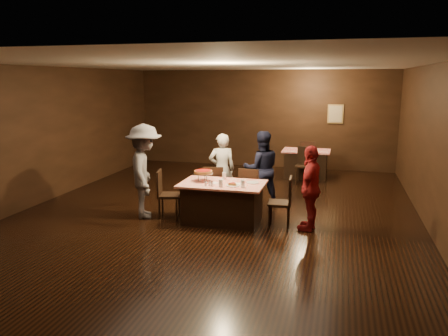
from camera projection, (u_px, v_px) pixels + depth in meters
The scene contains 22 objects.
room at pixel (219, 108), 8.74m from camera, with size 10.00×10.04×3.02m.
main_table at pixel (223, 202), 8.39m from camera, with size 1.60×1.00×0.77m, color red.
back_table at pixel (306, 164), 12.25m from camera, with size 1.30×0.90×0.77m, color red.
chair_far_left at pixel (214, 187), 9.19m from camera, with size 0.42×0.42×0.95m, color black.
chair_far_right at pixel (251, 190), 8.98m from camera, with size 0.42×0.42×0.95m, color black.
chair_end_left at pixel (169, 194), 8.65m from camera, with size 0.42×0.42×0.95m, color black.
chair_end_right at pixel (280, 202), 8.09m from camera, with size 0.42×0.42×0.95m, color black.
chair_back_near at pixel (304, 165), 11.57m from camera, with size 0.42×0.42×0.95m, color black.
chair_back_far at pixel (308, 157), 12.80m from camera, with size 0.42×0.42×0.95m, color black.
diner_white_jacket at pixel (222, 169), 9.50m from camera, with size 0.57×0.38×1.57m, color silver.
diner_navy_hoodie at pixel (261, 169), 9.38m from camera, with size 0.80×0.62×1.64m, color black.
diner_grey_knit at pixel (145, 171), 8.59m from camera, with size 1.20×0.69×1.86m, color slate.
diner_red_shirt at pixel (311, 188), 7.88m from camera, with size 0.91×0.38×1.56m, color #A71F23.
pizza_stand at pixel (203, 172), 8.43m from camera, with size 0.38×0.38×0.22m.
plate_with_slice at pixel (233, 185), 8.08m from camera, with size 0.25×0.25×0.06m.
plate_empty at pixel (252, 183), 8.32m from camera, with size 0.25×0.25×0.01m, color white.
glass_front_left at pixel (221, 183), 8.01m from camera, with size 0.08×0.08×0.14m, color silver.
glass_front_right at pixel (243, 184), 7.95m from camera, with size 0.08×0.08×0.14m, color silver.
glass_back at pixel (224, 176), 8.60m from camera, with size 0.08×0.08×0.14m, color silver.
condiments at pixel (209, 183), 8.08m from camera, with size 0.17×0.10×0.09m.
napkin_center at pixel (238, 184), 8.24m from camera, with size 0.16×0.16×0.01m, color white.
napkin_left at pixel (214, 183), 8.31m from camera, with size 0.16×0.16×0.01m, color white.
Camera 1 is at (2.38, -8.47, 2.71)m, focal length 35.00 mm.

